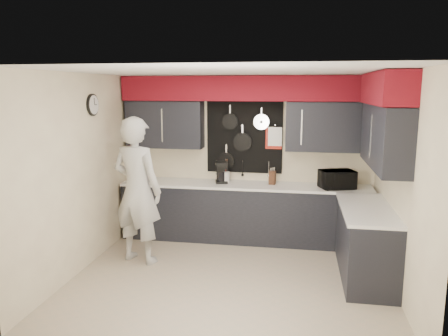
% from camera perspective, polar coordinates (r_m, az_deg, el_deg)
% --- Properties ---
extents(ground, '(4.00, 4.00, 0.00)m').
position_cam_1_polar(ground, '(5.80, 0.88, -14.08)').
color(ground, tan).
rests_on(ground, ground).
extents(back_wall_assembly, '(4.00, 0.36, 2.60)m').
position_cam_1_polar(back_wall_assembly, '(6.88, 3.08, 7.08)').
color(back_wall_assembly, '#F7EABF').
rests_on(back_wall_assembly, ground).
extents(right_wall_assembly, '(0.36, 3.50, 2.60)m').
position_cam_1_polar(right_wall_assembly, '(5.60, 20.53, 5.02)').
color(right_wall_assembly, '#F7EABF').
rests_on(right_wall_assembly, ground).
extents(left_wall_assembly, '(0.05, 3.50, 2.60)m').
position_cam_1_polar(left_wall_assembly, '(6.04, -18.11, -0.34)').
color(left_wall_assembly, '#F7EABF').
rests_on(left_wall_assembly, ground).
extents(base_cabinets, '(3.95, 2.20, 0.92)m').
position_cam_1_polar(base_cabinets, '(6.65, 6.62, -6.71)').
color(base_cabinets, black).
rests_on(base_cabinets, ground).
extents(microwave, '(0.58, 0.48, 0.27)m').
position_cam_1_polar(microwave, '(6.76, 14.54, -1.45)').
color(microwave, black).
rests_on(microwave, base_cabinets).
extents(knife_block, '(0.11, 0.11, 0.21)m').
position_cam_1_polar(knife_block, '(6.87, 6.33, -1.25)').
color(knife_block, '#321B10').
rests_on(knife_block, base_cabinets).
extents(utensil_crock, '(0.13, 0.13, 0.17)m').
position_cam_1_polar(utensil_crock, '(6.98, 0.21, -1.18)').
color(utensil_crock, white).
rests_on(utensil_crock, base_cabinets).
extents(coffee_maker, '(0.24, 0.27, 0.34)m').
position_cam_1_polar(coffee_maker, '(6.96, -0.30, -0.48)').
color(coffee_maker, black).
rests_on(coffee_maker, base_cabinets).
extents(person, '(0.85, 0.67, 2.04)m').
position_cam_1_polar(person, '(6.13, -11.27, -2.88)').
color(person, beige).
rests_on(person, ground).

